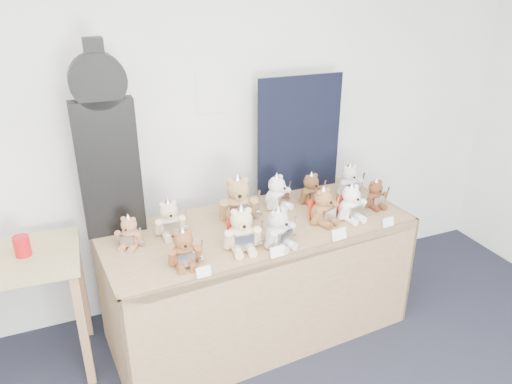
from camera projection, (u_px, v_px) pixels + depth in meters
name	position (u px, v px, depth m)	size (l,w,h in m)	color
room_shell	(211.00, 92.00, 3.34)	(6.00, 6.00, 6.00)	white
display_table	(263.00, 254.00, 3.21)	(2.03, 0.96, 0.82)	#876444
guitar_case	(106.00, 144.00, 2.90)	(0.36, 0.11, 1.17)	black
navy_board	(299.00, 135.00, 3.55)	(0.63, 0.02, 0.84)	black
red_cup	(22.00, 246.00, 2.85)	(0.09, 0.09, 0.12)	red
teddy_front_far_left	(184.00, 250.00, 2.73)	(0.21, 0.17, 0.25)	brown
teddy_front_left	(242.00, 231.00, 2.88)	(0.25, 0.22, 0.30)	beige
teddy_front_centre	(279.00, 229.00, 2.92)	(0.23, 0.22, 0.28)	beige
teddy_front_right	(323.00, 207.00, 3.19)	(0.23, 0.21, 0.27)	#946338
teddy_front_far_right	(351.00, 204.00, 3.24)	(0.23, 0.20, 0.27)	white
teddy_front_end	(375.00, 195.00, 3.41)	(0.18, 0.15, 0.22)	brown
teddy_back_left	(169.00, 220.00, 3.05)	(0.21, 0.17, 0.26)	beige
teddy_back_centre_left	(238.00, 201.00, 3.20)	(0.28, 0.25, 0.35)	tan
teddy_back_centre_right	(277.00, 194.00, 3.39)	(0.22, 0.22, 0.27)	white
teddy_back_right	(311.00, 190.00, 3.46)	(0.21, 0.18, 0.25)	brown
teddy_back_end	(349.00, 181.00, 3.59)	(0.21, 0.17, 0.26)	silver
teddy_back_far_left	(129.00, 233.00, 2.93)	(0.18, 0.18, 0.22)	#A5734D
entry_card_a	(204.00, 272.00, 2.66)	(0.08, 0.00, 0.06)	white
entry_card_b	(277.00, 252.00, 2.84)	(0.09, 0.00, 0.06)	white
entry_card_c	(339.00, 234.00, 3.01)	(0.10, 0.00, 0.07)	white
entry_card_d	(388.00, 222.00, 3.17)	(0.08, 0.00, 0.06)	white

